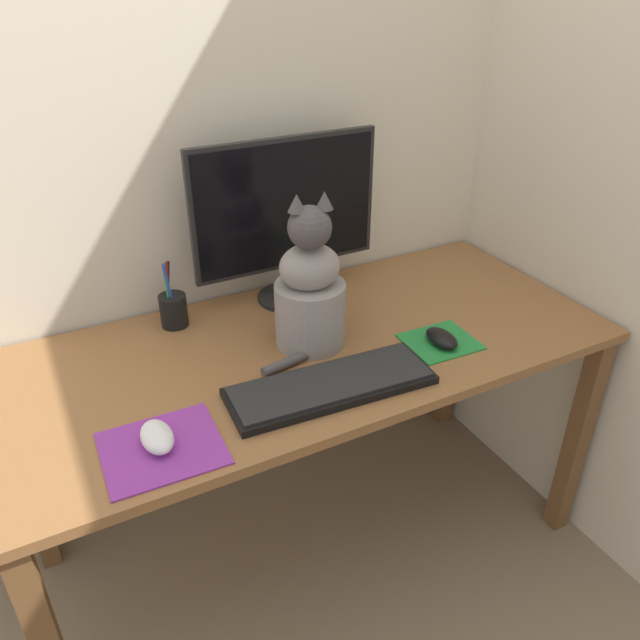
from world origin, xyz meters
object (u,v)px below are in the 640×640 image
(keyboard, at_px, (331,385))
(cat, at_px, (310,291))
(pen_cup, at_px, (173,309))
(computer_mouse_left, at_px, (157,437))
(computer_mouse_right, at_px, (442,338))
(monitor, at_px, (286,214))

(keyboard, relative_size, cat, 1.21)
(pen_cup, bearing_deg, cat, -41.27)
(computer_mouse_left, xyz_separation_m, cat, (0.43, 0.20, 0.12))
(computer_mouse_right, height_order, cat, cat)
(monitor, height_order, pen_cup, monitor)
(computer_mouse_right, relative_size, pen_cup, 0.58)
(keyboard, distance_m, pen_cup, 0.49)
(monitor, distance_m, keyboard, 0.50)
(monitor, distance_m, pen_cup, 0.38)
(computer_mouse_right, bearing_deg, monitor, 120.59)
(keyboard, xyz_separation_m, computer_mouse_left, (-0.39, -0.01, 0.01))
(monitor, height_order, computer_mouse_right, monitor)
(computer_mouse_left, xyz_separation_m, computer_mouse_right, (0.71, 0.04, -0.00))
(monitor, bearing_deg, pen_cup, 178.85)
(cat, bearing_deg, computer_mouse_left, -145.94)
(computer_mouse_right, bearing_deg, computer_mouse_left, -176.73)
(computer_mouse_right, height_order, pen_cup, pen_cup)
(monitor, relative_size, pen_cup, 2.93)
(pen_cup, bearing_deg, monitor, -1.15)
(computer_mouse_left, height_order, computer_mouse_right, computer_mouse_left)
(pen_cup, bearing_deg, computer_mouse_left, -110.17)
(computer_mouse_right, xyz_separation_m, cat, (-0.28, 0.16, 0.12))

